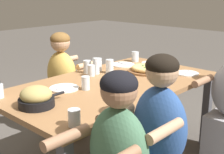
# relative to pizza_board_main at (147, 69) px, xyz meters

# --- Properties ---
(dining_table) EXTENTS (1.85, 1.02, 0.75)m
(dining_table) POSITION_rel_pizza_board_main_xyz_m (-0.48, -0.00, -0.11)
(dining_table) COLOR #996B42
(dining_table) RESTS_ON ground
(pizza_board_main) EXTENTS (0.35, 0.35, 0.05)m
(pizza_board_main) POSITION_rel_pizza_board_main_xyz_m (0.00, 0.00, 0.00)
(pizza_board_main) COLOR brown
(pizza_board_main) RESTS_ON dining_table
(skillet_bowl) EXTENTS (0.35, 0.24, 0.14)m
(skillet_bowl) POSITION_rel_pizza_board_main_xyz_m (-1.22, 0.00, 0.04)
(skillet_bowl) COLOR black
(skillet_bowl) RESTS_ON dining_table
(empty_plate_a) EXTENTS (0.21, 0.21, 0.02)m
(empty_plate_a) POSITION_rel_pizza_board_main_xyz_m (0.29, 0.16, -0.02)
(empty_plate_a) COLOR white
(empty_plate_a) RESTS_ON dining_table
(empty_plate_b) EXTENTS (0.24, 0.24, 0.02)m
(empty_plate_b) POSITION_rel_pizza_board_main_xyz_m (0.04, 0.33, -0.02)
(empty_plate_b) COLOR white
(empty_plate_b) RESTS_ON dining_table
(empty_plate_c) EXTENTS (0.23, 0.23, 0.02)m
(empty_plate_c) POSITION_rel_pizza_board_main_xyz_m (-0.86, 0.16, -0.02)
(empty_plate_c) COLOR white
(empty_plate_c) RESTS_ON dining_table
(empty_plate_d) EXTENTS (0.21, 0.21, 0.02)m
(empty_plate_d) POSITION_rel_pizza_board_main_xyz_m (0.19, -0.32, -0.02)
(empty_plate_d) COLOR white
(empty_plate_d) RESTS_ON dining_table
(drinking_glass_a) EXTENTS (0.07, 0.07, 0.13)m
(drinking_glass_a) POSITION_rel_pizza_board_main_xyz_m (-0.27, 0.22, 0.04)
(drinking_glass_a) COLOR silver
(drinking_glass_a) RESTS_ON dining_table
(drinking_glass_b) EXTENTS (0.07, 0.07, 0.12)m
(drinking_glass_b) POSITION_rel_pizza_board_main_xyz_m (-0.29, 0.37, 0.03)
(drinking_glass_b) COLOR silver
(drinking_glass_b) RESTS_ON dining_table
(drinking_glass_c) EXTENTS (0.06, 0.06, 0.11)m
(drinking_glass_c) POSITION_rel_pizza_board_main_xyz_m (-0.75, 0.03, 0.02)
(drinking_glass_c) COLOR silver
(drinking_glass_c) RESTS_ON dining_table
(drinking_glass_d) EXTENTS (0.08, 0.08, 0.11)m
(drinking_glass_d) POSITION_rel_pizza_board_main_xyz_m (0.26, 0.35, 0.02)
(drinking_glass_d) COLOR silver
(drinking_glass_d) RESTS_ON dining_table
(drinking_glass_e) EXTENTS (0.07, 0.07, 0.10)m
(drinking_glass_e) POSITION_rel_pizza_board_main_xyz_m (-1.25, -0.42, 0.02)
(drinking_glass_e) COLOR silver
(drinking_glass_e) RESTS_ON dining_table
(drinking_glass_f) EXTENTS (0.06, 0.06, 0.15)m
(drinking_glass_f) POSITION_rel_pizza_board_main_xyz_m (-0.38, 0.30, 0.04)
(drinking_glass_f) COLOR silver
(drinking_glass_f) RESTS_ON dining_table
(drinking_glass_g) EXTENTS (0.07, 0.07, 0.12)m
(drinking_glass_g) POSITION_rel_pizza_board_main_xyz_m (-0.41, 0.38, 0.03)
(drinking_glass_g) COLOR silver
(drinking_glass_g) RESTS_ON dining_table
(drinking_glass_h) EXTENTS (0.06, 0.06, 0.10)m
(drinking_glass_h) POSITION_rel_pizza_board_main_xyz_m (-0.46, 0.28, 0.02)
(drinking_glass_h) COLOR silver
(drinking_glass_h) RESTS_ON dining_table
(diner_far_center) EXTENTS (0.51, 0.40, 1.10)m
(diner_far_center) POSITION_rel_pizza_board_main_xyz_m (-0.44, 0.73, -0.27)
(diner_far_center) COLOR gold
(diner_far_center) RESTS_ON ground
(diner_near_midleft) EXTENTS (0.51, 0.40, 1.16)m
(diner_near_midleft) POSITION_rel_pizza_board_main_xyz_m (-0.84, -0.73, -0.25)
(diner_near_midleft) COLOR #2D5193
(diner_near_midleft) RESTS_ON ground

